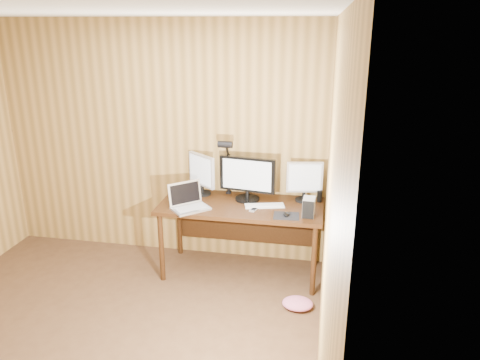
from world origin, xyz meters
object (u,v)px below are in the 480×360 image
(desk, at_px, (242,213))
(monitor_center, at_px, (247,178))
(phone, at_px, (254,210))
(desk_lamp, at_px, (227,159))
(hard_drive, at_px, (309,207))
(keyboard, at_px, (265,206))
(speaker, at_px, (319,196))
(mouse, at_px, (286,214))
(laptop, at_px, (188,202))
(monitor_right, at_px, (304,180))
(monitor_left, at_px, (202,173))

(desk, xyz_separation_m, monitor_center, (0.04, 0.06, 0.35))
(desk, xyz_separation_m, phone, (0.15, -0.20, 0.13))
(desk_lamp, bearing_deg, phone, -59.70)
(desk, distance_m, hard_drive, 0.74)
(keyboard, relative_size, desk_lamp, 0.62)
(hard_drive, bearing_deg, speaker, 79.59)
(mouse, bearing_deg, laptop, -170.86)
(monitor_right, xyz_separation_m, keyboard, (-0.36, -0.22, -0.21))
(monitor_center, height_order, keyboard, monitor_center)
(desk, height_order, monitor_right, monitor_right)
(phone, bearing_deg, keyboard, 67.27)
(hard_drive, height_order, speaker, hard_drive)
(desk, height_order, laptop, laptop)
(laptop, bearing_deg, keyboard, -29.41)
(desk, relative_size, desk_lamp, 2.52)
(monitor_right, distance_m, keyboard, 0.48)
(desk, bearing_deg, monitor_left, 163.82)
(laptop, xyz_separation_m, speaker, (1.24, 0.40, -0.00))
(desk, height_order, phone, phone)
(mouse, height_order, phone, mouse)
(keyboard, height_order, mouse, mouse)
(desk, distance_m, laptop, 0.57)
(keyboard, height_order, desk_lamp, desk_lamp)
(desk, bearing_deg, mouse, -31.11)
(laptop, bearing_deg, monitor_right, -22.71)
(monitor_center, distance_m, keyboard, 0.33)
(monitor_center, xyz_separation_m, laptop, (-0.52, -0.32, -0.17))
(hard_drive, height_order, desk_lamp, desk_lamp)
(monitor_right, bearing_deg, desk, -177.36)
(monitor_right, bearing_deg, laptop, -170.41)
(laptop, distance_m, phone, 0.63)
(monitor_center, xyz_separation_m, keyboard, (0.20, -0.15, -0.22))
(mouse, height_order, speaker, speaker)
(phone, height_order, speaker, speaker)
(monitor_right, bearing_deg, mouse, -118.20)
(monitor_right, bearing_deg, desk_lamp, 169.63)
(laptop, xyz_separation_m, hard_drive, (1.15, 0.02, 0.03))
(laptop, distance_m, keyboard, 0.74)
(desk, relative_size, keyboard, 4.04)
(monitor_left, relative_size, hard_drive, 2.47)
(laptop, bearing_deg, speaker, -24.83)
(monitor_center, xyz_separation_m, monitor_right, (0.56, 0.07, -0.01))
(desk_lamp, bearing_deg, mouse, -46.79)
(desk, height_order, keyboard, keyboard)
(desk, relative_size, hard_drive, 9.20)
(monitor_left, bearing_deg, laptop, -57.60)
(monitor_center, relative_size, speaker, 4.69)
(desk, xyz_separation_m, mouse, (0.46, -0.28, 0.14))
(monitor_center, xyz_separation_m, monitor_left, (-0.49, 0.07, 0.00))
(laptop, distance_m, hard_drive, 1.15)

